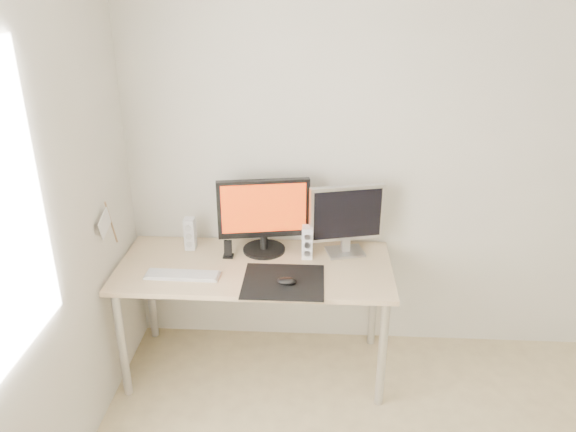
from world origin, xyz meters
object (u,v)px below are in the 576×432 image
object	(u,v)px
second_monitor	(347,217)
keyboard	(182,275)
speaker_right	(307,242)
phone_dock	(228,252)
mouse	(287,281)
main_monitor	(264,213)
speaker_left	(190,234)
desk	(255,277)

from	to	relation	value
second_monitor	keyboard	world-z (taller)	second_monitor
second_monitor	keyboard	distance (m)	1.01
speaker_right	phone_dock	bearing A→B (deg)	-177.09
mouse	main_monitor	distance (m)	0.48
mouse	phone_dock	world-z (taller)	phone_dock
speaker_right	main_monitor	bearing A→B (deg)	166.45
second_monitor	speaker_left	size ratio (longest dim) A/B	2.22
second_monitor	desk	bearing A→B (deg)	-160.79
desk	speaker_left	xyz separation A→B (m)	(-0.42, 0.19, 0.18)
second_monitor	speaker_right	distance (m)	0.28
main_monitor	second_monitor	distance (m)	0.49
phone_dock	speaker_left	bearing A→B (deg)	157.73
keyboard	desk	bearing A→B (deg)	20.90
desk	speaker_left	world-z (taller)	speaker_left
second_monitor	phone_dock	distance (m)	0.74
mouse	main_monitor	size ratio (longest dim) A/B	0.20
main_monitor	phone_dock	world-z (taller)	main_monitor
second_monitor	keyboard	bearing A→B (deg)	-160.07
main_monitor	speaker_left	size ratio (longest dim) A/B	2.74
mouse	second_monitor	size ratio (longest dim) A/B	0.24
second_monitor	phone_dock	bearing A→B (deg)	-172.42
desk	phone_dock	world-z (taller)	phone_dock
mouse	second_monitor	world-z (taller)	second_monitor
second_monitor	main_monitor	bearing A→B (deg)	-179.31
speaker_left	speaker_right	bearing A→B (deg)	-6.16
speaker_left	second_monitor	bearing A→B (deg)	-0.51
desk	speaker_right	world-z (taller)	speaker_right
speaker_right	keyboard	size ratio (longest dim) A/B	0.48
main_monitor	second_monitor	bearing A→B (deg)	0.69
keyboard	phone_dock	world-z (taller)	phone_dock
second_monitor	speaker_left	xyz separation A→B (m)	(-0.95, 0.01, -0.14)
mouse	speaker_left	xyz separation A→B (m)	(-0.62, 0.41, 0.08)
desk	speaker_right	distance (m)	0.37
speaker_right	phone_dock	xyz separation A→B (m)	(-0.47, -0.02, -0.07)
keyboard	phone_dock	size ratio (longest dim) A/B	3.80
desk	main_monitor	size ratio (longest dim) A/B	2.91
speaker_right	speaker_left	bearing A→B (deg)	173.84
main_monitor	desk	bearing A→B (deg)	-102.62
main_monitor	speaker_left	xyz separation A→B (m)	(-0.46, 0.01, -0.15)
mouse	speaker_left	size ratio (longest dim) A/B	0.54
desk	keyboard	xyz separation A→B (m)	(-0.39, -0.15, 0.09)
desk	phone_dock	xyz separation A→B (m)	(-0.17, 0.09, 0.11)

